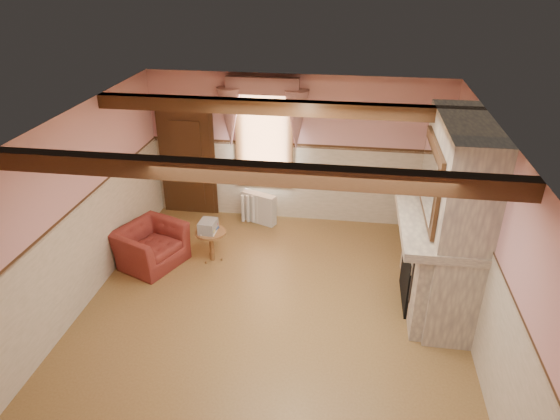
# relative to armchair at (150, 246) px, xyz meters

# --- Properties ---
(floor) EXTENTS (5.50, 6.00, 0.01)m
(floor) POSITION_rel_armchair_xyz_m (2.19, -1.00, -0.33)
(floor) COLOR brown
(floor) RESTS_ON ground
(ceiling) EXTENTS (5.50, 6.00, 0.01)m
(ceiling) POSITION_rel_armchair_xyz_m (2.19, -1.00, 2.47)
(ceiling) COLOR silver
(ceiling) RESTS_ON wall_back
(wall_back) EXTENTS (5.50, 0.02, 2.80)m
(wall_back) POSITION_rel_armchair_xyz_m (2.19, 2.00, 1.07)
(wall_back) COLOR #D59396
(wall_back) RESTS_ON floor
(wall_front) EXTENTS (5.50, 0.02, 2.80)m
(wall_front) POSITION_rel_armchair_xyz_m (2.19, -4.00, 1.07)
(wall_front) COLOR #D59396
(wall_front) RESTS_ON floor
(wall_left) EXTENTS (0.02, 6.00, 2.80)m
(wall_left) POSITION_rel_armchair_xyz_m (-0.56, -1.00, 1.07)
(wall_left) COLOR #D59396
(wall_left) RESTS_ON floor
(wall_right) EXTENTS (0.02, 6.00, 2.80)m
(wall_right) POSITION_rel_armchair_xyz_m (4.94, -1.00, 1.07)
(wall_right) COLOR #D59396
(wall_right) RESTS_ON floor
(wainscot) EXTENTS (5.50, 6.00, 1.50)m
(wainscot) POSITION_rel_armchair_xyz_m (2.19, -1.00, 0.42)
(wainscot) COLOR beige
(wainscot) RESTS_ON floor
(chair_rail) EXTENTS (5.50, 6.00, 0.08)m
(chair_rail) POSITION_rel_armchair_xyz_m (2.19, -1.00, 1.17)
(chair_rail) COLOR black
(chair_rail) RESTS_ON wainscot
(firebox) EXTENTS (0.20, 0.95, 0.90)m
(firebox) POSITION_rel_armchair_xyz_m (4.19, -0.40, 0.12)
(firebox) COLOR black
(firebox) RESTS_ON floor
(armchair) EXTENTS (1.23, 1.30, 0.67)m
(armchair) POSITION_rel_armchair_xyz_m (0.00, 0.00, 0.00)
(armchair) COLOR maroon
(armchair) RESTS_ON floor
(side_table) EXTENTS (0.66, 0.66, 0.55)m
(side_table) POSITION_rel_armchair_xyz_m (0.98, 0.25, -0.06)
(side_table) COLOR brown
(side_table) RESTS_ON floor
(book_stack) EXTENTS (0.28, 0.33, 0.20)m
(book_stack) POSITION_rel_armchair_xyz_m (0.94, 0.24, 0.32)
(book_stack) COLOR #B7AD8C
(book_stack) RESTS_ON side_table
(radiator) EXTENTS (0.72, 0.44, 0.60)m
(radiator) POSITION_rel_armchair_xyz_m (1.51, 1.70, -0.03)
(radiator) COLOR silver
(radiator) RESTS_ON floor
(bowl) EXTENTS (0.33, 0.33, 0.08)m
(bowl) POSITION_rel_armchair_xyz_m (4.43, -0.58, 1.13)
(bowl) COLOR brown
(bowl) RESTS_ON mantel
(mantel_clock) EXTENTS (0.14, 0.24, 0.20)m
(mantel_clock) POSITION_rel_armchair_xyz_m (4.43, 0.18, 1.19)
(mantel_clock) COLOR black
(mantel_clock) RESTS_ON mantel
(oil_lamp) EXTENTS (0.11, 0.11, 0.28)m
(oil_lamp) POSITION_rel_armchair_xyz_m (4.43, 0.10, 1.23)
(oil_lamp) COLOR #C07736
(oil_lamp) RESTS_ON mantel
(candle_red) EXTENTS (0.06, 0.06, 0.16)m
(candle_red) POSITION_rel_armchair_xyz_m (4.43, -0.94, 1.17)
(candle_red) COLOR maroon
(candle_red) RESTS_ON mantel
(jar_yellow) EXTENTS (0.06, 0.06, 0.12)m
(jar_yellow) POSITION_rel_armchair_xyz_m (4.43, -0.80, 1.15)
(jar_yellow) COLOR gold
(jar_yellow) RESTS_ON mantel
(fireplace) EXTENTS (0.85, 2.00, 2.80)m
(fireplace) POSITION_rel_armchair_xyz_m (4.61, -0.40, 1.07)
(fireplace) COLOR gray
(fireplace) RESTS_ON floor
(mantel) EXTENTS (1.05, 2.05, 0.12)m
(mantel) POSITION_rel_armchair_xyz_m (4.43, -0.40, 1.03)
(mantel) COLOR gray
(mantel) RESTS_ON fireplace
(overmantel_mirror) EXTENTS (0.06, 1.44, 1.04)m
(overmantel_mirror) POSITION_rel_armchair_xyz_m (4.25, -0.40, 1.64)
(overmantel_mirror) COLOR silver
(overmantel_mirror) RESTS_ON fireplace
(door) EXTENTS (1.10, 0.10, 2.10)m
(door) POSITION_rel_armchair_xyz_m (0.09, 1.94, 0.72)
(door) COLOR black
(door) RESTS_ON floor
(window) EXTENTS (1.06, 0.08, 2.02)m
(window) POSITION_rel_armchair_xyz_m (1.59, 1.97, 1.32)
(window) COLOR white
(window) RESTS_ON wall_back
(window_drapes) EXTENTS (1.30, 0.14, 1.40)m
(window_drapes) POSITION_rel_armchair_xyz_m (1.59, 1.88, 1.92)
(window_drapes) COLOR gray
(window_drapes) RESTS_ON wall_back
(ceiling_beam_front) EXTENTS (5.50, 0.18, 0.20)m
(ceiling_beam_front) POSITION_rel_armchair_xyz_m (2.19, -2.20, 2.37)
(ceiling_beam_front) COLOR black
(ceiling_beam_front) RESTS_ON ceiling
(ceiling_beam_back) EXTENTS (5.50, 0.18, 0.20)m
(ceiling_beam_back) POSITION_rel_armchair_xyz_m (2.19, 0.20, 2.37)
(ceiling_beam_back) COLOR black
(ceiling_beam_back) RESTS_ON ceiling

